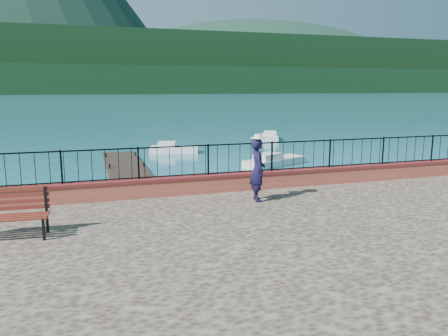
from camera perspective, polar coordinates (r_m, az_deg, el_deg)
ground at (r=11.26m, az=4.73°, el=-13.31°), size 2000.00×2000.00×0.00m
parapet at (r=14.13m, az=-0.88°, el=-1.96°), size 28.00×0.46×0.58m
railing at (r=13.98m, az=-0.89°, el=1.10°), size 27.00×0.05×0.95m
dock at (r=22.04m, az=-12.14°, el=-1.21°), size 2.00×16.00×0.30m
far_forest at (r=309.57m, az=-17.21°, el=10.90°), size 900.00×60.00×18.00m
foothills at (r=369.94m, az=-17.44°, el=12.77°), size 900.00×120.00×44.00m
companion_hill at (r=611.98m, az=3.90°, el=10.09°), size 448.00×384.00×180.00m
park_bench at (r=10.96m, az=-27.07°, el=-6.64°), size 2.05×0.80×1.11m
person at (r=12.92m, az=4.41°, el=-0.24°), size 0.54×0.74×1.87m
hat at (r=12.77m, az=4.47°, el=4.16°), size 0.44×0.44×0.12m
boat_2 at (r=25.81m, az=6.66°, el=1.22°), size 4.35×2.87×0.80m
boat_4 at (r=30.81m, az=-6.52°, el=2.74°), size 3.60×2.28×0.80m
boat_5 at (r=38.70m, az=6.02°, el=4.33°), size 2.47×3.73×0.80m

